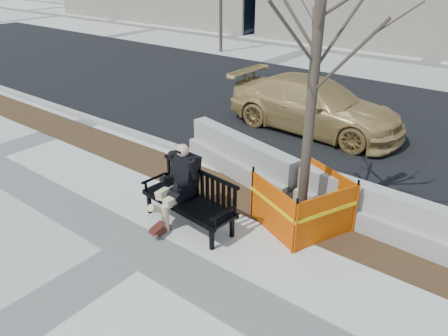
{
  "coord_description": "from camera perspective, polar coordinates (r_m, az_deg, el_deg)",
  "views": [
    {
      "loc": [
        5.07,
        -4.03,
        4.71
      ],
      "look_at": [
        0.6,
        1.7,
        1.11
      ],
      "focal_mm": 34.33,
      "sensor_mm": 36.0,
      "label": 1
    }
  ],
  "objects": [
    {
      "name": "ground",
      "position": [
        8.01,
        -11.15,
        -10.28
      ],
      "size": [
        120.0,
        120.0,
        0.0
      ],
      "primitive_type": "plane",
      "color": "beige",
      "rests_on": "ground"
    },
    {
      "name": "mulch_strip",
      "position": [
        9.58,
        0.45,
        -3.08
      ],
      "size": [
        40.0,
        1.2,
        0.02
      ],
      "primitive_type": "cube",
      "color": "#47301C",
      "rests_on": "ground"
    },
    {
      "name": "asphalt_street",
      "position": [
        14.57,
        15.57,
        6.52
      ],
      "size": [
        60.0,
        10.4,
        0.01
      ],
      "primitive_type": "cube",
      "color": "black",
      "rests_on": "ground"
    },
    {
      "name": "curb",
      "position": [
        10.24,
        3.69,
        -0.75
      ],
      "size": [
        60.0,
        0.25,
        0.12
      ],
      "primitive_type": "cube",
      "color": "#9E9B93",
      "rests_on": "ground"
    },
    {
      "name": "bench",
      "position": [
        8.5,
        -4.66,
        -7.43
      ],
      "size": [
        2.11,
        0.92,
        1.09
      ],
      "primitive_type": null,
      "rotation": [
        0.0,
        0.0,
        -0.09
      ],
      "color": "black",
      "rests_on": "ground"
    },
    {
      "name": "seated_man",
      "position": [
        8.71,
        -5.66,
        -6.56
      ],
      "size": [
        0.77,
        1.18,
        1.57
      ],
      "primitive_type": null,
      "rotation": [
        0.0,
        0.0,
        -0.09
      ],
      "color": "black",
      "rests_on": "ground"
    },
    {
      "name": "tree_fence",
      "position": [
        8.63,
        10.08,
        -7.23
      ],
      "size": [
        2.89,
        2.89,
        5.5
      ],
      "primitive_type": null,
      "rotation": [
        0.0,
        0.0,
        -0.41
      ],
      "color": "#FF6001",
      "rests_on": "ground"
    },
    {
      "name": "sedan",
      "position": [
        13.3,
        11.68,
        5.03
      ],
      "size": [
        5.33,
        2.26,
        1.53
      ],
      "primitive_type": "imported",
      "rotation": [
        0.0,
        0.0,
        1.55
      ],
      "color": "tan",
      "rests_on": "ground"
    },
    {
      "name": "jersey_barrier_left",
      "position": [
        10.32,
        2.28,
        -0.84
      ],
      "size": [
        3.45,
        1.47,
        0.97
      ],
      "primitive_type": null,
      "rotation": [
        0.0,
        0.0,
        -0.24
      ],
      "color": "#99978F",
      "rests_on": "ground"
    },
    {
      "name": "jersey_barrier_right",
      "position": [
        8.82,
        18.77,
        -7.56
      ],
      "size": [
        3.12,
        0.73,
        0.89
      ],
      "primitive_type": null,
      "rotation": [
        0.0,
        0.0,
        -0.04
      ],
      "color": "#A4A199",
      "rests_on": "ground"
    },
    {
      "name": "far_tree_left",
      "position": [
        24.47,
        -0.42,
        15.24
      ],
      "size": [
        2.32,
        2.32,
        5.35
      ],
      "primitive_type": null,
      "rotation": [
        0.0,
        0.0,
        0.19
      ],
      "color": "#4E3F32",
      "rests_on": "ground"
    }
  ]
}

